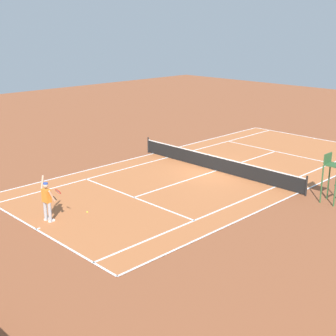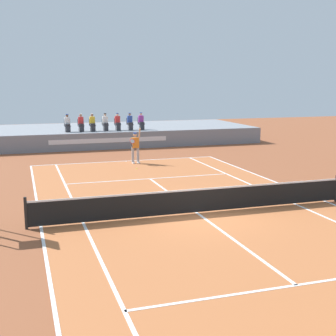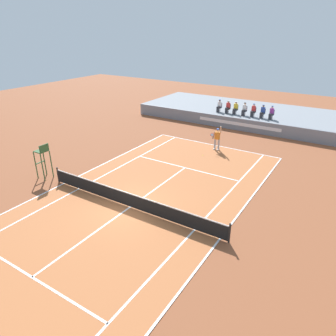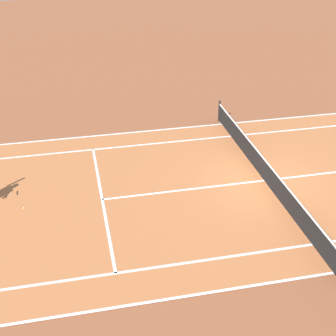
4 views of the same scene
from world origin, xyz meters
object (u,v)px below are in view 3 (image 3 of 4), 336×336
(spectator_seated_0, at_px, (219,106))
(spectator_seated_1, at_px, (228,107))
(spectator_seated_6, at_px, (271,113))
(spectator_seated_3, at_px, (244,109))
(tennis_ball, at_px, (203,155))
(umpire_chair, at_px, (43,156))
(spectator_seated_2, at_px, (235,108))
(spectator_seated_5, at_px, (263,112))
(spectator_seated_4, at_px, (253,110))
(tennis_player, at_px, (217,138))

(spectator_seated_0, height_order, spectator_seated_1, same)
(spectator_seated_6, bearing_deg, spectator_seated_3, 180.00)
(tennis_ball, height_order, umpire_chair, umpire_chair)
(spectator_seated_2, distance_m, spectator_seated_6, 3.64)
(spectator_seated_0, xyz_separation_m, umpire_chair, (-4.49, -18.49, -0.26))
(spectator_seated_6, height_order, tennis_ball, spectator_seated_6)
(spectator_seated_5, bearing_deg, spectator_seated_6, 0.00)
(spectator_seated_3, relative_size, spectator_seated_5, 1.00)
(spectator_seated_2, distance_m, spectator_seated_3, 0.94)
(spectator_seated_3, height_order, umpire_chair, spectator_seated_3)
(spectator_seated_0, height_order, spectator_seated_3, same)
(spectator_seated_1, xyz_separation_m, spectator_seated_4, (2.68, 0.00, 0.00))
(spectator_seated_2, relative_size, tennis_player, 0.61)
(spectator_seated_6, relative_size, tennis_player, 0.61)
(spectator_seated_2, relative_size, umpire_chair, 0.52)
(spectator_seated_5, distance_m, tennis_ball, 9.61)
(spectator_seated_3, relative_size, tennis_player, 0.61)
(spectator_seated_2, height_order, tennis_player, spectator_seated_2)
(spectator_seated_6, relative_size, tennis_ball, 18.60)
(spectator_seated_5, bearing_deg, spectator_seated_2, 180.00)
(spectator_seated_5, relative_size, tennis_player, 0.61)
(spectator_seated_1, bearing_deg, spectator_seated_3, 0.00)
(tennis_player, relative_size, tennis_ball, 30.63)
(spectator_seated_0, distance_m, spectator_seated_2, 1.78)
(spectator_seated_5, height_order, spectator_seated_6, same)
(spectator_seated_3, bearing_deg, tennis_player, -86.89)
(spectator_seated_3, relative_size, spectator_seated_6, 1.00)
(spectator_seated_3, distance_m, spectator_seated_4, 0.92)
(spectator_seated_2, xyz_separation_m, spectator_seated_4, (1.86, 0.00, 0.00))
(spectator_seated_4, bearing_deg, spectator_seated_1, 180.00)
(spectator_seated_2, xyz_separation_m, spectator_seated_5, (2.78, 0.00, 0.00))
(spectator_seated_6, relative_size, umpire_chair, 0.52)
(spectator_seated_6, height_order, umpire_chair, spectator_seated_6)
(spectator_seated_4, xyz_separation_m, spectator_seated_5, (0.93, 0.00, 0.00))
(spectator_seated_4, xyz_separation_m, umpire_chair, (-8.12, -18.49, -0.26))
(spectator_seated_3, relative_size, spectator_seated_4, 1.00)
(spectator_seated_4, distance_m, tennis_ball, 9.48)
(spectator_seated_1, xyz_separation_m, tennis_player, (2.16, -7.47, -0.82))
(spectator_seated_0, height_order, tennis_player, spectator_seated_0)
(spectator_seated_0, distance_m, tennis_ball, 9.83)
(spectator_seated_6, xyz_separation_m, umpire_chair, (-9.91, -18.49, -0.26))
(spectator_seated_1, bearing_deg, spectator_seated_5, 0.00)
(tennis_player, height_order, umpire_chair, umpire_chair)
(spectator_seated_0, distance_m, spectator_seated_1, 0.96)
(spectator_seated_3, xyz_separation_m, spectator_seated_5, (1.85, 0.00, 0.00))
(spectator_seated_1, bearing_deg, spectator_seated_6, 0.00)
(spectator_seated_0, xyz_separation_m, spectator_seated_3, (2.72, 0.00, 0.00))
(spectator_seated_5, relative_size, tennis_ball, 18.60)
(tennis_ball, bearing_deg, spectator_seated_2, 96.01)
(spectator_seated_0, distance_m, tennis_player, 8.13)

